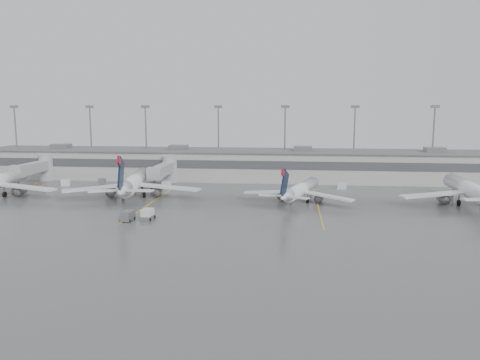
# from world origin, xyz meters

# --- Properties ---
(ground) EXTENTS (260.00, 260.00, 0.00)m
(ground) POSITION_xyz_m (0.00, 0.00, 0.00)
(ground) COLOR #535255
(ground) RESTS_ON ground
(terminal) EXTENTS (152.00, 17.00, 9.45)m
(terminal) POSITION_xyz_m (-0.01, 57.98, 4.17)
(terminal) COLOR #ACACA7
(terminal) RESTS_ON ground
(light_masts) EXTENTS (142.40, 8.00, 20.60)m
(light_masts) POSITION_xyz_m (0.00, 63.75, 12.03)
(light_masts) COLOR gray
(light_masts) RESTS_ON ground
(jet_bridge_left) EXTENTS (4.00, 17.20, 7.00)m
(jet_bridge_left) POSITION_xyz_m (-55.50, 45.72, 3.87)
(jet_bridge_left) COLOR #9EA1A3
(jet_bridge_left) RESTS_ON ground
(jet_bridge_right) EXTENTS (4.00, 17.20, 7.00)m
(jet_bridge_right) POSITION_xyz_m (-20.50, 45.72, 3.87)
(jet_bridge_right) COLOR #9EA1A3
(jet_bridge_right) RESTS_ON ground
(stand_markings) EXTENTS (105.25, 40.00, 0.01)m
(stand_markings) POSITION_xyz_m (-0.00, 24.00, 0.01)
(stand_markings) COLOR yellow
(stand_markings) RESTS_ON ground
(jet_mid_left) EXTENTS (29.95, 33.84, 11.01)m
(jet_mid_left) POSITION_xyz_m (-23.14, 28.43, 3.42)
(jet_mid_left) COLOR white
(jet_mid_left) RESTS_ON ground
(jet_mid_right) EXTENTS (22.92, 26.08, 8.68)m
(jet_mid_right) POSITION_xyz_m (13.86, 27.11, 2.70)
(jet_mid_right) COLOR white
(jet_mid_right) RESTS_ON ground
(jet_far_right) EXTENTS (29.27, 32.81, 10.61)m
(jet_far_right) POSITION_xyz_m (48.52, 27.25, 3.30)
(jet_far_right) COLOR white
(jet_far_right) RESTS_ON ground
(baggage_tug) EXTENTS (2.22, 3.20, 1.96)m
(baggage_tug) POSITION_xyz_m (-13.59, 7.92, 0.76)
(baggage_tug) COLOR silver
(baggage_tug) RESTS_ON ground
(baggage_cart) EXTENTS (1.86, 2.96, 1.82)m
(baggage_cart) POSITION_xyz_m (-16.79, 6.72, 0.95)
(baggage_cart) COLOR slate
(baggage_cart) RESTS_ON ground
(gse_uld_a) EXTENTS (2.62, 2.23, 1.57)m
(gse_uld_a) POSITION_xyz_m (-46.01, 41.71, 0.78)
(gse_uld_a) COLOR silver
(gse_uld_a) RESTS_ON ground
(gse_uld_b) EXTENTS (2.70, 2.18, 1.66)m
(gse_uld_b) POSITION_xyz_m (-19.36, 41.83, 0.83)
(gse_uld_b) COLOR silver
(gse_uld_b) RESTS_ON ground
(gse_uld_c) EXTENTS (2.33, 1.75, 1.50)m
(gse_uld_c) POSITION_xyz_m (24.48, 44.29, 0.75)
(gse_uld_c) COLOR silver
(gse_uld_c) RESTS_ON ground
(gse_loader) EXTENTS (3.03, 3.68, 1.98)m
(gse_loader) POSITION_xyz_m (-35.84, 41.13, 0.99)
(gse_loader) COLOR slate
(gse_loader) RESTS_ON ground
(cone_a) EXTENTS (0.49, 0.49, 0.78)m
(cone_a) POSITION_xyz_m (-54.00, 40.98, 0.39)
(cone_a) COLOR #DA4F04
(cone_a) RESTS_ON ground
(cone_b) EXTENTS (0.44, 0.44, 0.70)m
(cone_b) POSITION_xyz_m (-23.62, 30.91, 0.35)
(cone_b) COLOR #DA4F04
(cone_b) RESTS_ON ground
(cone_c) EXTENTS (0.42, 0.42, 0.67)m
(cone_c) POSITION_xyz_m (21.79, 34.37, 0.33)
(cone_c) COLOR #DA4F04
(cone_c) RESTS_ON ground
(cone_d) EXTENTS (0.50, 0.50, 0.80)m
(cone_d) POSITION_xyz_m (48.70, 33.96, 0.40)
(cone_d) COLOR #DA4F04
(cone_d) RESTS_ON ground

